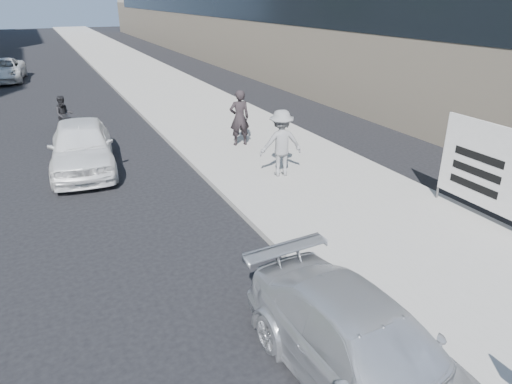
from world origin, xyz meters
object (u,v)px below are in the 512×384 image
protest_banner (498,170)px  parked_sedan (367,352)px  pedestrian_woman (239,118)px  white_sedan_far (3,70)px  motorcycle (64,117)px  white_sedan_near (82,146)px  jogger (281,143)px

protest_banner → parked_sedan: size_ratio=0.72×
pedestrian_woman → white_sedan_far: pedestrian_woman is taller
parked_sedan → motorcycle: motorcycle is taller
pedestrian_woman → white_sedan_near: pedestrian_woman is taller
jogger → protest_banner: size_ratio=0.61×
white_sedan_near → white_sedan_far: 18.56m
parked_sedan → white_sedan_far: 29.21m
protest_banner → motorcycle: 14.75m
white_sedan_far → parked_sedan: bearing=-75.2°
protest_banner → white_sedan_far: bearing=111.6°
protest_banner → white_sedan_near: 11.08m
parked_sedan → motorcycle: (-2.54, 14.94, 0.02)m
pedestrian_woman → protest_banner: size_ratio=0.61×
jogger → white_sedan_far: 22.92m
protest_banner → white_sedan_far: 28.25m
protest_banner → white_sedan_far: protest_banner is taller
protest_banner → parked_sedan: bearing=-154.9°
white_sedan_near → protest_banner: bearing=-40.0°
jogger → white_sedan_near: jogger is taller
pedestrian_woman → parked_sedan: size_ratio=0.44×
protest_banner → jogger: bearing=121.0°
motorcycle → protest_banner: bearing=-64.5°
protest_banner → white_sedan_near: size_ratio=0.70×
jogger → pedestrian_woman: size_ratio=1.00×
pedestrian_woman → white_sedan_near: size_ratio=0.43×
pedestrian_woman → parked_sedan: bearing=83.9°
pedestrian_woman → white_sedan_far: bearing=-58.9°
white_sedan_far → jogger: bearing=-65.7°
protest_banner → parked_sedan: protest_banner is taller
parked_sedan → white_sedan_near: white_sedan_near is taller
pedestrian_woman → white_sedan_far: 20.05m
parked_sedan → protest_banner: bearing=21.7°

